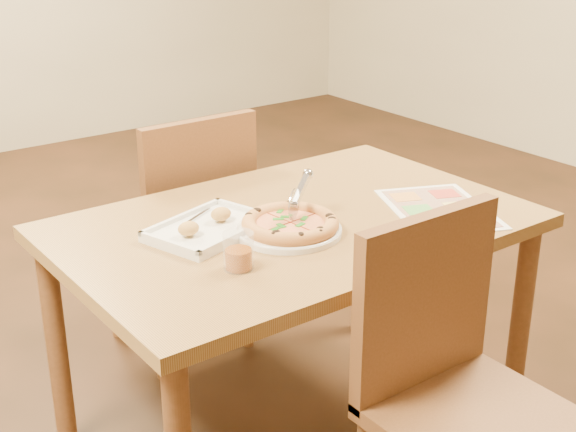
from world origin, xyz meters
TOP-DOWN VIEW (x-y plane):
  - dining_table at (0.00, 0.00)m, footprint 1.30×0.85m
  - chair_near at (0.00, -0.60)m, footprint 0.42×0.42m
  - chair_far at (-0.00, 0.60)m, footprint 0.42×0.42m
  - plate at (-0.07, -0.07)m, footprint 0.34×0.34m
  - pizza at (-0.07, -0.07)m, footprint 0.26×0.26m
  - pizza_cutter at (-0.01, -0.04)m, footprint 0.15×0.11m
  - appetizer_tray at (-0.24, 0.06)m, footprint 0.36×0.30m
  - glass_tumbler at (-0.30, -0.17)m, footprint 0.08×0.08m
  - menu at (0.39, -0.19)m, footprint 0.40×0.45m

SIDE VIEW (x-z plane):
  - chair_near at x=0.00m, z-range 0.33..0.80m
  - chair_far at x=0.00m, z-range 0.33..0.80m
  - dining_table at x=0.00m, z-range 0.27..0.99m
  - menu at x=0.39m, z-range 0.72..0.72m
  - plate at x=-0.07m, z-range 0.72..0.74m
  - appetizer_tray at x=-0.24m, z-range 0.70..0.76m
  - pizza at x=-0.07m, z-range 0.73..0.77m
  - glass_tumbler at x=-0.30m, z-range 0.71..0.81m
  - pizza_cutter at x=-0.01m, z-range 0.76..0.86m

